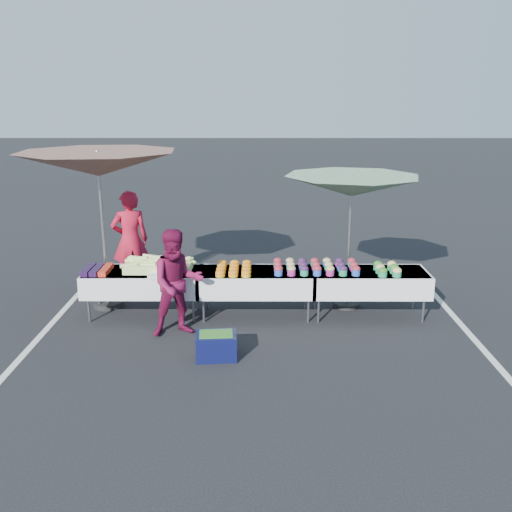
{
  "coord_description": "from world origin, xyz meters",
  "views": [
    {
      "loc": [
        0.03,
        -8.65,
        3.44
      ],
      "look_at": [
        0.0,
        0.0,
        1.0
      ],
      "focal_mm": 40.0,
      "sensor_mm": 36.0,
      "label": 1
    }
  ],
  "objects_px": {
    "vendor": "(130,240)",
    "storage_bin": "(216,345)",
    "umbrella_left": "(98,165)",
    "table_right": "(369,281)",
    "table_center": "(256,281)",
    "table_left": "(144,281)",
    "umbrella_right": "(351,187)",
    "customer": "(177,283)"
  },
  "relations": [
    {
      "from": "table_center",
      "to": "table_right",
      "type": "xyz_separation_m",
      "value": [
        1.8,
        0.0,
        0.0
      ]
    },
    {
      "from": "umbrella_left",
      "to": "storage_bin",
      "type": "relative_size",
      "value": 5.59
    },
    {
      "from": "vendor",
      "to": "table_left",
      "type": "bearing_deg",
      "value": 90.08
    },
    {
      "from": "table_left",
      "to": "vendor",
      "type": "relative_size",
      "value": 1.02
    },
    {
      "from": "vendor",
      "to": "storage_bin",
      "type": "distance_m",
      "value": 3.49
    },
    {
      "from": "umbrella_left",
      "to": "table_center",
      "type": "bearing_deg",
      "value": -9.09
    },
    {
      "from": "table_right",
      "to": "vendor",
      "type": "xyz_separation_m",
      "value": [
        -4.09,
        1.37,
        0.33
      ]
    },
    {
      "from": "umbrella_left",
      "to": "table_right",
      "type": "bearing_deg",
      "value": -5.31
    },
    {
      "from": "table_left",
      "to": "umbrella_left",
      "type": "distance_m",
      "value": 1.97
    },
    {
      "from": "table_right",
      "to": "customer",
      "type": "height_order",
      "value": "customer"
    },
    {
      "from": "table_center",
      "to": "storage_bin",
      "type": "relative_size",
      "value": 3.24
    },
    {
      "from": "table_right",
      "to": "customer",
      "type": "relative_size",
      "value": 1.16
    },
    {
      "from": "table_left",
      "to": "vendor",
      "type": "distance_m",
      "value": 1.49
    },
    {
      "from": "vendor",
      "to": "customer",
      "type": "xyz_separation_m",
      "value": [
        1.14,
        -2.12,
        -0.11
      ]
    },
    {
      "from": "table_left",
      "to": "umbrella_left",
      "type": "bearing_deg",
      "value": 150.26
    },
    {
      "from": "table_center",
      "to": "customer",
      "type": "distance_m",
      "value": 1.39
    },
    {
      "from": "umbrella_right",
      "to": "storage_bin",
      "type": "distance_m",
      "value": 3.39
    },
    {
      "from": "table_center",
      "to": "umbrella_left",
      "type": "xyz_separation_m",
      "value": [
        -2.5,
        0.4,
        1.8
      ]
    },
    {
      "from": "table_center",
      "to": "vendor",
      "type": "relative_size",
      "value": 1.02
    },
    {
      "from": "customer",
      "to": "table_left",
      "type": "bearing_deg",
      "value": 114.12
    },
    {
      "from": "table_left",
      "to": "umbrella_right",
      "type": "distance_m",
      "value": 3.65
    },
    {
      "from": "umbrella_left",
      "to": "umbrella_right",
      "type": "bearing_deg",
      "value": 0.0
    },
    {
      "from": "vendor",
      "to": "umbrella_left",
      "type": "distance_m",
      "value": 1.77
    },
    {
      "from": "storage_bin",
      "to": "table_right",
      "type": "bearing_deg",
      "value": 29.07
    },
    {
      "from": "table_center",
      "to": "customer",
      "type": "xyz_separation_m",
      "value": [
        -1.15,
        -0.75,
        0.22
      ]
    },
    {
      "from": "table_center",
      "to": "customer",
      "type": "bearing_deg",
      "value": -146.91
    },
    {
      "from": "vendor",
      "to": "customer",
      "type": "height_order",
      "value": "vendor"
    },
    {
      "from": "table_right",
      "to": "vendor",
      "type": "bearing_deg",
      "value": 161.49
    },
    {
      "from": "customer",
      "to": "table_center",
      "type": "bearing_deg",
      "value": 16.34
    },
    {
      "from": "table_center",
      "to": "table_right",
      "type": "distance_m",
      "value": 1.8
    },
    {
      "from": "table_right",
      "to": "table_left",
      "type": "bearing_deg",
      "value": 180.0
    },
    {
      "from": "umbrella_left",
      "to": "storage_bin",
      "type": "distance_m",
      "value": 3.54
    },
    {
      "from": "table_left",
      "to": "umbrella_right",
      "type": "height_order",
      "value": "umbrella_right"
    },
    {
      "from": "umbrella_right",
      "to": "customer",
      "type": "bearing_deg",
      "value": -156.73
    },
    {
      "from": "table_right",
      "to": "umbrella_right",
      "type": "xyz_separation_m",
      "value": [
        -0.28,
        0.4,
        1.45
      ]
    },
    {
      "from": "umbrella_right",
      "to": "table_center",
      "type": "bearing_deg",
      "value": -165.28
    },
    {
      "from": "storage_bin",
      "to": "vendor",
      "type": "bearing_deg",
      "value": 116.35
    },
    {
      "from": "table_center",
      "to": "storage_bin",
      "type": "distance_m",
      "value": 1.69
    },
    {
      "from": "table_left",
      "to": "customer",
      "type": "bearing_deg",
      "value": -49.13
    },
    {
      "from": "umbrella_left",
      "to": "umbrella_right",
      "type": "height_order",
      "value": "umbrella_left"
    },
    {
      "from": "table_center",
      "to": "storage_bin",
      "type": "height_order",
      "value": "table_center"
    },
    {
      "from": "table_right",
      "to": "storage_bin",
      "type": "xyz_separation_m",
      "value": [
        -2.33,
        -1.56,
        -0.4
      ]
    }
  ]
}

